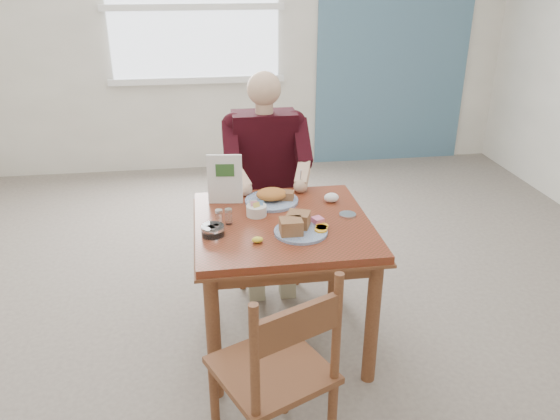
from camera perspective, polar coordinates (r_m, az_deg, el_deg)
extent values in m
plane|color=#675A53|center=(3.22, 0.25, -13.29)|extent=(6.00, 6.00, 0.00)
plane|color=white|center=(5.57, -4.58, 18.40)|extent=(5.50, 0.00, 5.50)
cube|color=slate|center=(5.88, 12.04, 18.29)|extent=(1.60, 0.02, 2.80)
ellipsoid|color=yellow|center=(2.61, -2.37, -3.13)|extent=(0.07, 0.06, 0.03)
ellipsoid|color=white|center=(3.06, 5.39, 1.30)|extent=(0.10, 0.09, 0.05)
cylinder|color=silver|center=(2.91, 7.08, -0.50)|extent=(0.11, 0.11, 0.01)
cube|color=white|center=(5.51, -9.06, 20.22)|extent=(1.60, 0.02, 1.30)
cube|color=white|center=(5.58, -8.59, 13.25)|extent=(1.72, 0.04, 0.06)
cube|color=white|center=(5.50, -9.06, 20.22)|extent=(1.72, 0.04, 0.06)
cube|color=maroon|center=(2.84, 0.27, -1.53)|extent=(0.90, 0.90, 0.04)
cube|color=brown|center=(2.85, 0.27, -2.03)|extent=(0.92, 0.92, 0.01)
cylinder|color=brown|center=(2.67, -6.96, -12.96)|extent=(0.07, 0.07, 0.71)
cylinder|color=brown|center=(2.78, 9.62, -11.46)|extent=(0.07, 0.07, 0.71)
cylinder|color=brown|center=(3.33, -7.43, -4.85)|extent=(0.07, 0.07, 0.71)
cylinder|color=brown|center=(3.42, 5.77, -3.94)|extent=(0.07, 0.07, 0.71)
cube|color=brown|center=(2.53, 1.60, -6.77)|extent=(0.80, 0.03, 0.08)
cube|color=brown|center=(3.22, -0.77, 0.35)|extent=(0.80, 0.03, 0.08)
cube|color=brown|center=(2.84, -7.54, -3.28)|extent=(0.03, 0.80, 0.08)
cube|color=brown|center=(2.95, 7.80, -2.26)|extent=(0.03, 0.80, 0.08)
cylinder|color=brown|center=(3.56, -4.00, -5.07)|extent=(0.04, 0.04, 0.45)
cylinder|color=brown|center=(3.60, 1.74, -4.67)|extent=(0.04, 0.04, 0.45)
cylinder|color=brown|center=(3.87, -4.44, -2.48)|extent=(0.04, 0.04, 0.45)
cylinder|color=brown|center=(3.91, 0.83, -2.14)|extent=(0.04, 0.04, 0.45)
cube|color=brown|center=(3.62, -1.51, -0.18)|extent=(0.42, 0.42, 0.03)
cylinder|color=brown|center=(3.69, -4.68, 4.13)|extent=(0.04, 0.04, 0.50)
cylinder|color=brown|center=(3.72, 0.87, 4.42)|extent=(0.04, 0.04, 0.50)
cube|color=brown|center=(3.67, -1.91, 5.75)|extent=(0.38, 0.03, 0.14)
cylinder|color=brown|center=(2.52, -6.84, -19.59)|extent=(0.05, 0.05, 0.45)
cylinder|color=brown|center=(2.65, 0.45, -16.79)|extent=(0.05, 0.05, 0.45)
cube|color=brown|center=(2.30, -0.88, -16.36)|extent=(0.56, 0.56, 0.03)
cylinder|color=brown|center=(1.96, -2.66, -15.88)|extent=(0.05, 0.05, 0.50)
cylinder|color=brown|center=(2.13, 5.94, -12.42)|extent=(0.05, 0.05, 0.50)
cube|color=brown|center=(1.98, 1.88, -11.85)|extent=(0.36, 0.18, 0.14)
cube|color=gray|center=(3.47, -2.92, 0.03)|extent=(0.13, 0.38, 0.12)
cube|color=gray|center=(3.50, 0.34, 0.23)|extent=(0.13, 0.38, 0.12)
cube|color=gray|center=(3.45, -2.52, -5.73)|extent=(0.10, 0.10, 0.48)
cube|color=gray|center=(3.47, 0.78, -5.50)|extent=(0.10, 0.10, 0.48)
cube|color=black|center=(3.51, -1.64, 5.59)|extent=(0.40, 0.22, 0.58)
sphere|color=black|center=(3.43, -4.87, 8.91)|extent=(0.15, 0.15, 0.15)
sphere|color=black|center=(3.47, 1.47, 9.18)|extent=(0.15, 0.15, 0.15)
cylinder|color=tan|center=(3.41, -1.66, 10.43)|extent=(0.11, 0.11, 0.08)
sphere|color=tan|center=(3.38, -1.68, 12.57)|extent=(0.21, 0.21, 0.21)
cube|color=black|center=(3.35, -5.19, 6.72)|extent=(0.09, 0.29, 0.27)
cube|color=black|center=(3.40, 2.29, 7.06)|extent=(0.09, 0.29, 0.27)
sphere|color=black|center=(3.27, -5.00, 4.45)|extent=(0.09, 0.09, 0.09)
sphere|color=black|center=(3.32, 2.62, 4.83)|extent=(0.09, 0.09, 0.09)
cube|color=tan|center=(3.20, -4.33, 3.35)|extent=(0.14, 0.23, 0.14)
cube|color=tan|center=(3.25, 2.38, 3.70)|extent=(0.14, 0.23, 0.14)
sphere|color=tan|center=(3.13, -3.64, 2.20)|extent=(0.08, 0.08, 0.08)
sphere|color=tan|center=(3.17, 2.14, 2.52)|extent=(0.08, 0.08, 0.08)
cylinder|color=silver|center=(3.15, 2.15, 3.36)|extent=(0.01, 0.05, 0.12)
cylinder|color=white|center=(2.70, 2.19, -2.29)|extent=(0.30, 0.30, 0.01)
cube|color=tan|center=(2.65, 1.16, -1.72)|extent=(0.11, 0.09, 0.07)
cube|color=tan|center=(2.73, 1.95, -0.99)|extent=(0.14, 0.13, 0.07)
cylinder|color=#FFA71A|center=(2.70, 4.28, -2.06)|extent=(0.08, 0.08, 0.01)
cylinder|color=#FFA71A|center=(2.72, 4.35, -1.86)|extent=(0.07, 0.07, 0.01)
cylinder|color=#FFA71A|center=(2.74, 4.42, -1.66)|extent=(0.08, 0.08, 0.01)
cube|color=#DE6990|center=(2.78, 3.95, -1.07)|extent=(0.07, 0.07, 0.03)
cylinder|color=white|center=(3.05, -0.89, 0.97)|extent=(0.37, 0.37, 0.02)
ellipsoid|color=#C17A2D|center=(3.03, -0.89, 1.67)|extent=(0.21, 0.19, 0.06)
cube|color=tan|center=(3.05, 0.41, 1.58)|extent=(0.12, 0.10, 0.04)
cylinder|color=white|center=(2.88, -2.47, -0.05)|extent=(0.12, 0.12, 0.06)
cube|color=pink|center=(2.87, -2.71, 0.66)|extent=(0.04, 0.02, 0.03)
cube|color=#6699D8|center=(2.88, -2.15, 0.76)|extent=(0.04, 0.03, 0.03)
cube|color=#EAD159|center=(2.85, -2.48, 0.53)|extent=(0.04, 0.03, 0.03)
cube|color=white|center=(2.88, -2.82, 0.79)|extent=(0.04, 0.02, 0.03)
cylinder|color=white|center=(2.79, -6.39, -0.91)|extent=(0.04, 0.04, 0.07)
cylinder|color=silver|center=(2.77, -6.43, -0.13)|extent=(0.04, 0.04, 0.01)
cylinder|color=white|center=(2.80, -5.39, -0.82)|extent=(0.04, 0.04, 0.07)
cylinder|color=silver|center=(2.78, -5.43, -0.04)|extent=(0.04, 0.04, 0.01)
cylinder|color=white|center=(2.69, -7.02, -2.15)|extent=(0.12, 0.12, 0.05)
cylinder|color=white|center=(2.69, -7.34, -1.84)|extent=(0.03, 0.03, 0.02)
cylinder|color=white|center=(2.69, -6.67, -1.72)|extent=(0.03, 0.03, 0.02)
cylinder|color=white|center=(2.67, -7.06, -2.00)|extent=(0.03, 0.03, 0.02)
cube|color=white|center=(3.01, -5.78, 3.21)|extent=(0.19, 0.04, 0.28)
cube|color=#2D5926|center=(2.98, -5.78, 4.14)|extent=(0.10, 0.02, 0.07)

